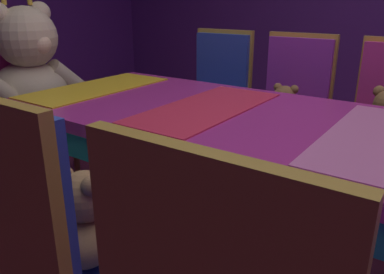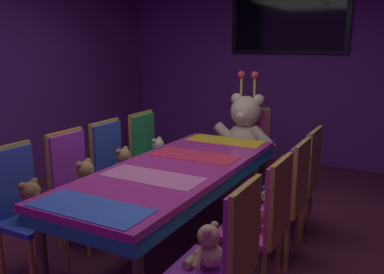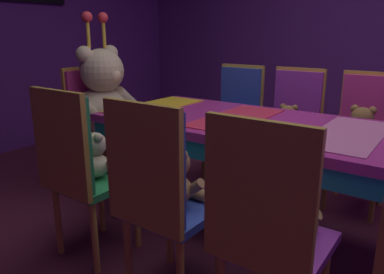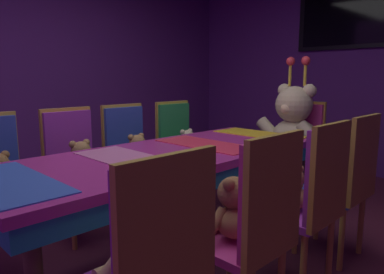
% 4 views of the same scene
% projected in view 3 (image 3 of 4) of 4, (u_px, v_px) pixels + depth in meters
% --- Properties ---
extents(ground_plane, '(7.90, 7.90, 0.00)m').
position_uv_depth(ground_plane, '(280.00, 240.00, 2.33)').
color(ground_plane, '#591E33').
extents(wall_right, '(0.12, 6.40, 2.80)m').
position_uv_depth(wall_right, '(384.00, 19.00, 3.99)').
color(wall_right, '#59267F').
rests_on(wall_right, ground_plane).
extents(banquet_table, '(0.90, 2.36, 0.75)m').
position_uv_depth(banquet_table, '(287.00, 140.00, 2.15)').
color(banquet_table, '#B22D8C').
rests_on(banquet_table, ground_plane).
extents(chair_left_1, '(0.42, 0.41, 0.98)m').
position_uv_depth(chair_left_1, '(265.00, 220.00, 1.35)').
color(chair_left_1, purple).
rests_on(chair_left_1, ground_plane).
extents(teddy_left_1, '(0.24, 0.31, 0.30)m').
position_uv_depth(teddy_left_1, '(281.00, 208.00, 1.47)').
color(teddy_left_1, '#9E7247').
rests_on(teddy_left_1, chair_left_1).
extents(chair_left_2, '(0.42, 0.41, 0.98)m').
position_uv_depth(chair_left_2, '(156.00, 187.00, 1.64)').
color(chair_left_2, '#2D47B2').
rests_on(chair_left_2, ground_plane).
extents(teddy_left_2, '(0.24, 0.30, 0.29)m').
position_uv_depth(teddy_left_2, '(176.00, 180.00, 1.76)').
color(teddy_left_2, '#9E7247').
rests_on(teddy_left_2, chair_left_2).
extents(chair_left_3, '(0.42, 0.41, 0.98)m').
position_uv_depth(chair_left_3, '(75.00, 161.00, 1.98)').
color(chair_left_3, '#268C4C').
rests_on(chair_left_3, ground_plane).
extents(teddy_left_3, '(0.22, 0.28, 0.27)m').
position_uv_depth(teddy_left_3, '(96.00, 158.00, 2.09)').
color(teddy_left_3, beige).
rests_on(teddy_left_3, chair_left_3).
extents(chair_right_1, '(0.42, 0.41, 0.98)m').
position_uv_depth(chair_right_1, '(365.00, 126.00, 2.70)').
color(chair_right_1, '#CC338C').
rests_on(chair_right_1, ground_plane).
extents(teddy_right_1, '(0.25, 0.33, 0.31)m').
position_uv_depth(teddy_right_1, '(360.00, 131.00, 2.59)').
color(teddy_right_1, olive).
rests_on(teddy_right_1, chair_right_1).
extents(chair_right_2, '(0.42, 0.41, 0.98)m').
position_uv_depth(chair_right_2, '(294.00, 117.00, 3.01)').
color(chair_right_2, purple).
rests_on(chair_right_2, ground_plane).
extents(teddy_right_2, '(0.21, 0.28, 0.26)m').
position_uv_depth(teddy_right_2, '(287.00, 123.00, 2.90)').
color(teddy_right_2, olive).
rests_on(teddy_right_2, chair_right_2).
extents(chair_right_3, '(0.42, 0.41, 0.98)m').
position_uv_depth(chair_right_3, '(237.00, 110.00, 3.29)').
color(chair_right_3, '#2D47B2').
rests_on(chair_right_3, ground_plane).
extents(throne_chair, '(0.41, 0.42, 0.98)m').
position_uv_depth(throne_chair, '(92.00, 114.00, 3.14)').
color(throne_chair, '#CC338C').
rests_on(throne_chair, ground_plane).
extents(king_teddy_bear, '(0.74, 0.57, 0.95)m').
position_uv_depth(king_teddy_bear, '(104.00, 96.00, 2.99)').
color(king_teddy_bear, beige).
rests_on(king_teddy_bear, throne_chair).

